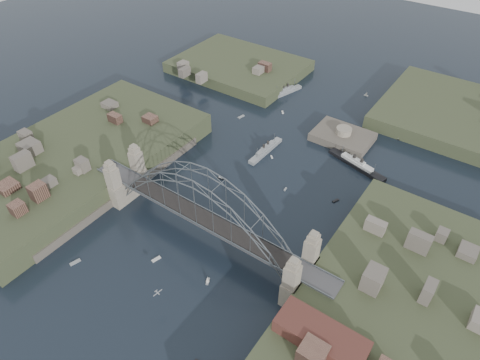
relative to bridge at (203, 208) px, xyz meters
name	(u,v)px	position (x,y,z in m)	size (l,w,h in m)	color
ground	(205,238)	(0.00, 0.00, -12.32)	(500.00, 500.00, 0.00)	black
bridge	(203,208)	(0.00, 0.00, 0.00)	(84.00, 13.80, 24.60)	#4A4A4D
shore_west	(79,163)	(-57.32, 0.00, -10.35)	(50.50, 90.00, 12.00)	#3A4227
shore_east	(395,339)	(57.32, 0.00, -10.35)	(50.50, 90.00, 12.00)	#3A4227
headland_nw	(239,70)	(-55.00, 95.00, -11.82)	(60.00, 45.00, 9.00)	#3A4227
headland_ne	(470,123)	(50.00, 110.00, -11.57)	(70.00, 55.00, 9.50)	#3A4227
fort_island	(342,141)	(12.00, 70.00, -12.66)	(22.00, 16.00, 9.40)	#544C41
wharf_shed	(321,336)	(44.00, -14.00, -2.32)	(20.00, 8.00, 4.00)	#592D26
naval_cruiser_near	(266,150)	(-8.09, 46.07, -11.44)	(3.03, 18.96, 5.67)	#989D9F
naval_cruiser_far	(285,92)	(-24.61, 88.59, -11.37)	(7.67, 18.18, 6.16)	#989D9F
ocean_liner	(357,165)	(23.21, 57.71, -11.43)	(23.50, 9.27, 5.77)	black
aeroplane	(157,292)	(5.30, -24.81, -6.06)	(1.49, 2.73, 0.40)	#A4A7AB
small_boat_a	(221,178)	(-12.56, 24.25, -12.04)	(2.45, 1.06, 1.43)	silver
small_boat_b	(285,189)	(8.65, 32.21, -12.17)	(0.71, 1.70, 0.45)	silver
small_boat_c	(156,259)	(-6.16, -14.42, -12.17)	(1.59, 2.83, 0.45)	silver
small_boat_d	(336,201)	(24.94, 36.90, -12.17)	(1.73, 2.60, 0.45)	silver
small_boat_e	(241,117)	(-29.58, 60.74, -12.17)	(1.71, 3.43, 0.45)	silver
small_boat_f	(272,157)	(-4.52, 44.65, -12.17)	(1.65, 1.63, 0.45)	silver
small_boat_h	(283,112)	(-17.22, 73.83, -12.17)	(1.90, 2.15, 0.45)	silver
small_boat_i	(334,242)	(32.16, 20.32, -12.04)	(1.09, 2.29, 1.43)	silver
small_boat_j	(75,262)	(-24.01, -28.38, -12.17)	(1.78, 3.17, 0.45)	silver
small_boat_k	(366,94)	(6.32, 107.86, -11.34)	(1.85, 1.12, 2.38)	silver
small_boat_l	(164,137)	(-45.97, 31.39, -12.17)	(1.86, 2.72, 0.45)	silver
small_boat_m	(208,280)	(10.45, -11.86, -11.42)	(1.62, 2.28, 2.38)	silver
small_boat_n	(398,138)	(29.49, 83.14, -12.04)	(2.21, 2.11, 1.43)	silver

